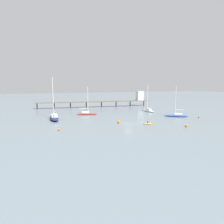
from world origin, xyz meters
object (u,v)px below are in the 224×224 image
at_px(sailboat_blue, 176,115).
at_px(mooring_buoy_far, 59,129).
at_px(sailboat_red, 87,113).
at_px(sailboat_navy, 54,117).
at_px(mooring_buoy_inner, 186,126).
at_px(sailboat_cream, 148,110).
at_px(pier, 116,99).
at_px(mooring_buoy_mid, 119,122).
at_px(mooring_buoy_outer, 199,117).
at_px(dinghy_yellow, 148,124).

height_order(sailboat_blue, mooring_buoy_far, sailboat_blue).
bearing_deg(sailboat_red, sailboat_navy, -148.09).
distance_m(sailboat_navy, sailboat_blue, 43.76).
bearing_deg(sailboat_blue, mooring_buoy_inner, -117.01).
bearing_deg(sailboat_cream, mooring_buoy_far, -147.20).
xyz_separation_m(pier, mooring_buoy_mid, (-14.22, -42.66, -3.58)).
bearing_deg(mooring_buoy_mid, mooring_buoy_outer, 0.70).
height_order(pier, mooring_buoy_inner, pier).
bearing_deg(mooring_buoy_far, sailboat_red, 63.27).
distance_m(sailboat_red, sailboat_blue, 33.93).
bearing_deg(sailboat_red, sailboat_blue, -26.04).
xyz_separation_m(sailboat_navy, mooring_buoy_inner, (34.85, -23.35, -0.50)).
xyz_separation_m(sailboat_blue, mooring_buoy_inner, (-8.34, -16.37, -0.25)).
distance_m(mooring_buoy_mid, mooring_buoy_inner, 19.73).
bearing_deg(dinghy_yellow, mooring_buoy_far, -179.83).
xyz_separation_m(sailboat_blue, mooring_buoy_far, (-42.81, -9.56, -0.34)).
bearing_deg(sailboat_red, sailboat_cream, 2.13).
xyz_separation_m(mooring_buoy_outer, mooring_buoy_far, (-48.80, -4.76, -0.05)).
height_order(dinghy_yellow, mooring_buoy_inner, dinghy_yellow).
distance_m(sailboat_red, dinghy_yellow, 27.94).
distance_m(sailboat_navy, sailboat_cream, 40.88).
xyz_separation_m(sailboat_navy, sailboat_blue, (43.19, -6.98, -0.25)).
bearing_deg(sailboat_red, mooring_buoy_inner, -54.69).
distance_m(sailboat_blue, mooring_buoy_inner, 18.37).
height_order(mooring_buoy_outer, mooring_buoy_far, mooring_buoy_outer).
height_order(pier, sailboat_navy, sailboat_navy).
relative_size(sailboat_cream, mooring_buoy_outer, 17.38).
distance_m(sailboat_red, mooring_buoy_inner, 38.31).
xyz_separation_m(dinghy_yellow, mooring_buoy_mid, (-7.75, 4.31, 0.23)).
bearing_deg(mooring_buoy_inner, sailboat_cream, 81.12).
bearing_deg(mooring_buoy_far, dinghy_yellow, 0.17).
height_order(mooring_buoy_mid, mooring_buoy_far, mooring_buoy_mid).
height_order(sailboat_navy, mooring_buoy_mid, sailboat_navy).
xyz_separation_m(dinghy_yellow, mooring_buoy_outer, (22.84, 4.68, 0.12)).
relative_size(sailboat_cream, mooring_buoy_mid, 13.31).
xyz_separation_m(pier, sailboat_navy, (-32.82, -30.50, -3.14)).
xyz_separation_m(sailboat_navy, dinghy_yellow, (26.35, -16.46, -0.66)).
height_order(pier, mooring_buoy_far, pier).
distance_m(sailboat_red, mooring_buoy_mid, 20.92).
xyz_separation_m(mooring_buoy_mid, mooring_buoy_inner, (16.25, -11.19, -0.06)).
height_order(sailboat_cream, dinghy_yellow, sailboat_cream).
xyz_separation_m(dinghy_yellow, mooring_buoy_inner, (8.50, -6.89, 0.16)).
bearing_deg(sailboat_navy, mooring_buoy_outer, -13.47).
height_order(sailboat_navy, mooring_buoy_inner, sailboat_navy).
xyz_separation_m(sailboat_red, sailboat_cream, (27.19, 1.01, -0.03)).
bearing_deg(sailboat_navy, dinghy_yellow, -31.99).
bearing_deg(mooring_buoy_outer, dinghy_yellow, -168.42).
height_order(sailboat_cream, mooring_buoy_far, sailboat_cream).
relative_size(sailboat_blue, dinghy_yellow, 3.81).
bearing_deg(sailboat_cream, sailboat_navy, -167.40).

